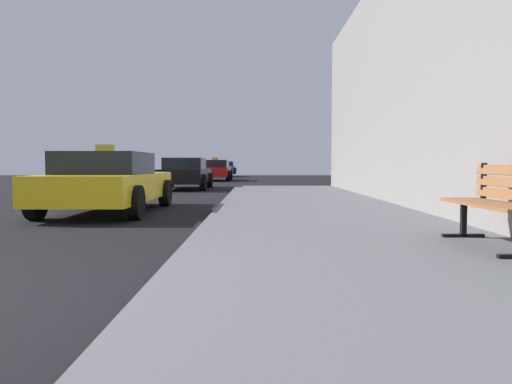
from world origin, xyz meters
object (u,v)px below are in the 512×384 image
(car_blue, at_px, (224,168))
(car_red, at_px, (214,170))
(bench, at_px, (499,199))
(car_yellow, at_px, (107,182))
(car_silver, at_px, (218,169))
(car_black, at_px, (184,173))

(car_blue, bearing_deg, car_red, -88.20)
(car_red, bearing_deg, bench, -78.16)
(car_yellow, xyz_separation_m, car_silver, (0.12, 28.32, -0.00))
(car_yellow, relative_size, car_blue, 1.07)
(bench, height_order, car_silver, car_silver)
(car_black, relative_size, car_blue, 1.01)
(car_blue, bearing_deg, car_black, -89.58)
(car_blue, bearing_deg, car_yellow, -90.05)
(bench, xyz_separation_m, car_red, (-5.09, 24.26, -0.01))
(car_silver, relative_size, car_blue, 1.07)
(car_red, height_order, car_silver, car_red)
(car_yellow, relative_size, car_black, 1.06)
(car_yellow, xyz_separation_m, car_black, (0.25, 9.31, -0.00))
(car_black, bearing_deg, car_silver, 90.39)
(car_black, xyz_separation_m, car_red, (0.38, 9.94, 0.00))
(car_yellow, bearing_deg, car_silver, 89.76)
(car_red, height_order, car_blue, car_red)
(car_yellow, distance_m, car_blue, 37.94)
(car_black, height_order, car_silver, same)
(car_silver, bearing_deg, car_yellow, -90.24)
(car_silver, distance_m, car_blue, 9.61)
(car_yellow, xyz_separation_m, car_blue, (0.03, 37.94, -0.00))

